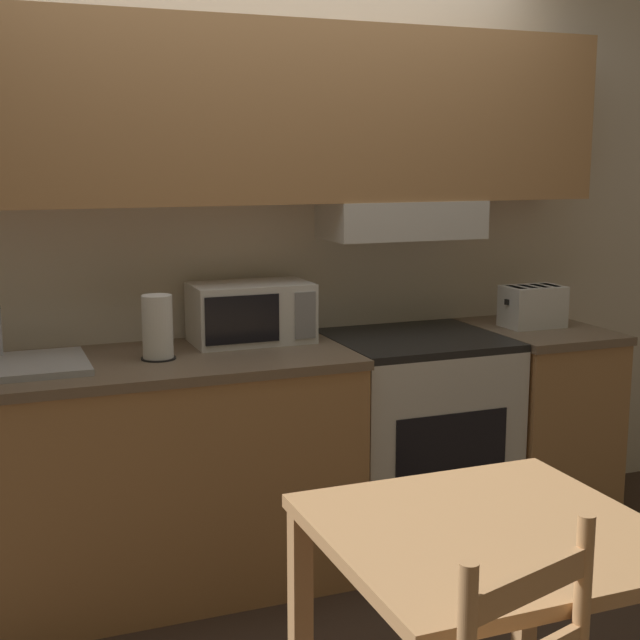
# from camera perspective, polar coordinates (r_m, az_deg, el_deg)

# --- Properties ---
(ground_plane) EXTENTS (16.00, 16.00, 0.00)m
(ground_plane) POSITION_cam_1_polar(r_m,az_deg,el_deg) (4.10, -3.71, -13.31)
(ground_plane) COLOR #3D2D23
(wall_back) EXTENTS (5.27, 0.38, 2.55)m
(wall_back) POSITION_cam_1_polar(r_m,az_deg,el_deg) (3.70, -3.44, 8.62)
(wall_back) COLOR silver
(wall_back) RESTS_ON ground_plane
(lower_counter_main) EXTENTS (1.67, 0.68, 0.91)m
(lower_counter_main) POSITION_cam_1_polar(r_m,az_deg,el_deg) (3.50, -11.74, -9.75)
(lower_counter_main) COLOR tan
(lower_counter_main) RESTS_ON ground_plane
(lower_counter_right_stub) EXTENTS (0.50, 0.68, 0.91)m
(lower_counter_right_stub) POSITION_cam_1_polar(r_m,az_deg,el_deg) (4.17, 13.58, -6.55)
(lower_counter_right_stub) COLOR tan
(lower_counter_right_stub) RESTS_ON ground_plane
(stove_range) EXTENTS (0.70, 0.65, 0.91)m
(stove_range) POSITION_cam_1_polar(r_m,az_deg,el_deg) (3.87, 6.03, -7.62)
(stove_range) COLOR silver
(stove_range) RESTS_ON ground_plane
(microwave) EXTENTS (0.48, 0.29, 0.24)m
(microwave) POSITION_cam_1_polar(r_m,az_deg,el_deg) (3.62, -4.45, 0.48)
(microwave) COLOR silver
(microwave) RESTS_ON lower_counter_main
(toaster) EXTENTS (0.27, 0.17, 0.18)m
(toaster) POSITION_cam_1_polar(r_m,az_deg,el_deg) (4.05, 13.45, 0.87)
(toaster) COLOR silver
(toaster) RESTS_ON lower_counter_right_stub
(sink_basin) EXTENTS (0.59, 0.41, 0.22)m
(sink_basin) POSITION_cam_1_polar(r_m,az_deg,el_deg) (3.33, -19.70, -2.80)
(sink_basin) COLOR #B7BABF
(sink_basin) RESTS_ON lower_counter_main
(paper_towel_roll) EXTENTS (0.13, 0.13, 0.24)m
(paper_towel_roll) POSITION_cam_1_polar(r_m,az_deg,el_deg) (3.35, -10.36, -0.47)
(paper_towel_roll) COLOR black
(paper_towel_roll) RESTS_ON lower_counter_main
(dining_table) EXTENTS (0.81, 0.78, 0.75)m
(dining_table) POSITION_cam_1_polar(r_m,az_deg,el_deg) (2.35, 10.65, -15.62)
(dining_table) COLOR tan
(dining_table) RESTS_ON ground_plane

